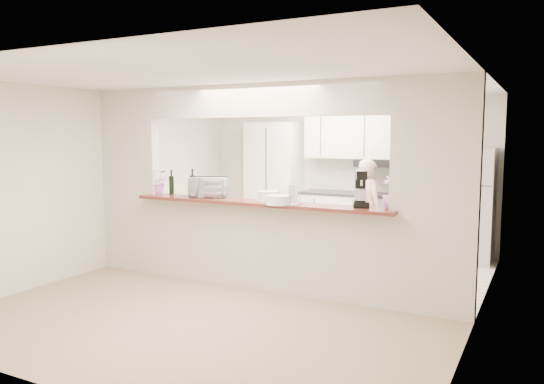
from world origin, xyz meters
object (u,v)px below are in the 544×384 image
Objects in this scene: refrigerator at (467,205)px; person at (368,209)px; toaster_oven at (208,187)px; stand_mixer at (361,190)px.

refrigerator is 1.12× the size of person.
toaster_oven is 1.14× the size of stand_mixer.
refrigerator is at bearing -128.35° from person.
refrigerator is 2.74m from stand_mixer.
toaster_oven is 2.04m from stand_mixer.
refrigerator is 4.17× the size of stand_mixer.
refrigerator is at bearing 72.71° from stand_mixer.
stand_mixer is 0.27× the size of person.
person reaches higher than toaster_oven.
refrigerator reaches higher than person.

